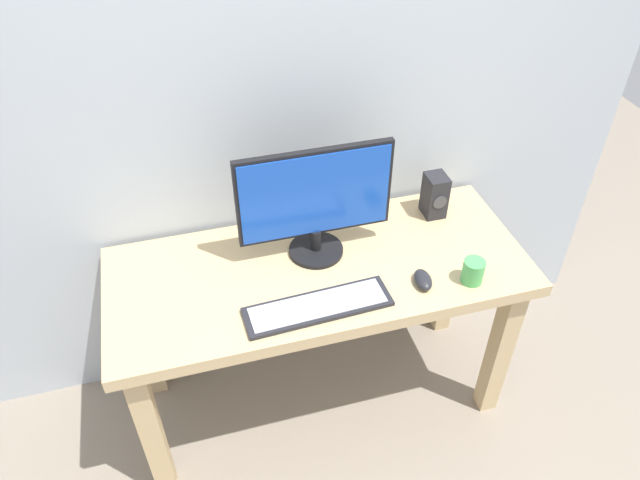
{
  "coord_description": "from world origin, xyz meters",
  "views": [
    {
      "loc": [
        -0.41,
        -1.48,
        2.16
      ],
      "look_at": [
        0.0,
        0.0,
        0.86
      ],
      "focal_mm": 33.84,
      "sensor_mm": 36.0,
      "label": 1
    }
  ],
  "objects_px": {
    "monitor": "(315,200)",
    "speaker_right": "(435,195)",
    "coffee_mug": "(473,271)",
    "desk": "(319,290)",
    "keyboard_primary": "(318,307)",
    "mouse": "(423,280)"
  },
  "relations": [
    {
      "from": "desk",
      "to": "monitor",
      "type": "bearing_deg",
      "value": 83.18
    },
    {
      "from": "keyboard_primary",
      "to": "desk",
      "type": "bearing_deg",
      "value": 73.23
    },
    {
      "from": "keyboard_primary",
      "to": "coffee_mug",
      "type": "xyz_separation_m",
      "value": [
        0.53,
        -0.02,
        0.04
      ]
    },
    {
      "from": "desk",
      "to": "mouse",
      "type": "height_order",
      "value": "mouse"
    },
    {
      "from": "mouse",
      "to": "coffee_mug",
      "type": "bearing_deg",
      "value": -3.59
    },
    {
      "from": "desk",
      "to": "speaker_right",
      "type": "bearing_deg",
      "value": 19.09
    },
    {
      "from": "monitor",
      "to": "coffee_mug",
      "type": "xyz_separation_m",
      "value": [
        0.47,
        -0.29,
        -0.18
      ]
    },
    {
      "from": "mouse",
      "to": "speaker_right",
      "type": "height_order",
      "value": "speaker_right"
    },
    {
      "from": "desk",
      "to": "mouse",
      "type": "xyz_separation_m",
      "value": [
        0.31,
        -0.18,
        0.13
      ]
    },
    {
      "from": "speaker_right",
      "to": "coffee_mug",
      "type": "xyz_separation_m",
      "value": [
        -0.03,
        -0.38,
        -0.04
      ]
    },
    {
      "from": "monitor",
      "to": "keyboard_primary",
      "type": "xyz_separation_m",
      "value": [
        -0.07,
        -0.28,
        -0.21
      ]
    },
    {
      "from": "desk",
      "to": "monitor",
      "type": "xyz_separation_m",
      "value": [
        0.01,
        0.09,
        0.34
      ]
    },
    {
      "from": "keyboard_primary",
      "to": "coffee_mug",
      "type": "distance_m",
      "value": 0.53
    },
    {
      "from": "desk",
      "to": "mouse",
      "type": "relative_size",
      "value": 14.68
    },
    {
      "from": "monitor",
      "to": "speaker_right",
      "type": "xyz_separation_m",
      "value": [
        0.49,
        0.09,
        -0.14
      ]
    },
    {
      "from": "desk",
      "to": "keyboard_primary",
      "type": "xyz_separation_m",
      "value": [
        -0.06,
        -0.19,
        0.12
      ]
    },
    {
      "from": "monitor",
      "to": "speaker_right",
      "type": "bearing_deg",
      "value": 10.05
    },
    {
      "from": "mouse",
      "to": "speaker_right",
      "type": "xyz_separation_m",
      "value": [
        0.19,
        0.35,
        0.07
      ]
    },
    {
      "from": "speaker_right",
      "to": "keyboard_primary",
      "type": "bearing_deg",
      "value": -146.92
    },
    {
      "from": "mouse",
      "to": "desk",
      "type": "bearing_deg",
      "value": 157.88
    },
    {
      "from": "desk",
      "to": "speaker_right",
      "type": "relative_size",
      "value": 8.55
    },
    {
      "from": "mouse",
      "to": "coffee_mug",
      "type": "relative_size",
      "value": 1.14
    }
  ]
}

